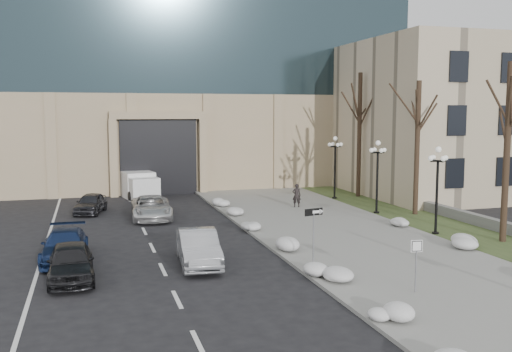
# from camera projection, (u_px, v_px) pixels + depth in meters

# --- Properties ---
(ground) EXTENTS (160.00, 160.00, 0.00)m
(ground) POSITION_uv_depth(u_px,v_px,m) (438.00, 345.00, 16.14)
(ground) COLOR black
(ground) RESTS_ON ground
(sidewalk) EXTENTS (9.00, 40.00, 0.12)m
(sidewalk) POSITION_uv_depth(u_px,v_px,m) (341.00, 234.00, 30.46)
(sidewalk) COLOR gray
(sidewalk) RESTS_ON ground
(curb) EXTENTS (0.30, 40.00, 0.14)m
(curb) POSITION_uv_depth(u_px,v_px,m) (261.00, 239.00, 29.19)
(curb) COLOR gray
(curb) RESTS_ON ground
(grass_strip) EXTENTS (4.00, 40.00, 0.10)m
(grass_strip) POSITION_uv_depth(u_px,v_px,m) (446.00, 227.00, 32.29)
(grass_strip) COLOR #344623
(grass_strip) RESTS_ON ground
(stone_wall) EXTENTS (0.50, 30.00, 0.70)m
(stone_wall) POSITION_uv_depth(u_px,v_px,m) (455.00, 214.00, 34.72)
(stone_wall) COLOR slate
(stone_wall) RESTS_ON ground
(classical_building) EXTENTS (22.00, 18.12, 12.00)m
(classical_building) POSITION_uv_depth(u_px,v_px,m) (472.00, 118.00, 48.32)
(classical_building) COLOR #C5B294
(classical_building) RESTS_ON ground
(car_a) EXTENTS (1.83, 4.34, 1.47)m
(car_a) POSITION_uv_depth(u_px,v_px,m) (71.00, 262.00, 22.26)
(car_a) COLOR black
(car_a) RESTS_ON ground
(car_b) EXTENTS (1.92, 4.68, 1.51)m
(car_b) POSITION_uv_depth(u_px,v_px,m) (198.00, 248.00, 24.47)
(car_b) COLOR #A8ABB0
(car_b) RESTS_ON ground
(car_c) EXTENTS (2.07, 4.74, 1.36)m
(car_c) POSITION_uv_depth(u_px,v_px,m) (65.00, 245.00, 25.23)
(car_c) COLOR navy
(car_c) RESTS_ON ground
(car_d) EXTENTS (2.60, 5.20, 1.41)m
(car_d) POSITION_uv_depth(u_px,v_px,m) (151.00, 208.00, 35.03)
(car_d) COLOR silver
(car_d) RESTS_ON ground
(car_e) EXTENTS (2.48, 4.11, 1.31)m
(car_e) POSITION_uv_depth(u_px,v_px,m) (91.00, 203.00, 36.99)
(car_e) COLOR #303035
(car_e) RESTS_ON ground
(pedestrian) EXTENTS (0.66, 0.51, 1.60)m
(pedestrian) POSITION_uv_depth(u_px,v_px,m) (297.00, 195.00, 38.64)
(pedestrian) COLOR black
(pedestrian) RESTS_ON sidewalk
(box_truck) EXTENTS (3.20, 6.52, 1.98)m
(box_truck) POSITION_uv_depth(u_px,v_px,m) (136.00, 184.00, 44.51)
(box_truck) COLOR silver
(box_truck) RESTS_ON ground
(one_way_sign) EXTENTS (0.94, 0.32, 2.51)m
(one_way_sign) POSITION_uv_depth(u_px,v_px,m) (317.00, 218.00, 24.15)
(one_way_sign) COLOR slate
(one_way_sign) RESTS_ON ground
(keep_sign) EXTENTS (0.44, 0.10, 2.03)m
(keep_sign) POSITION_uv_depth(u_px,v_px,m) (416.00, 255.00, 20.33)
(keep_sign) COLOR slate
(keep_sign) RESTS_ON ground
(snow_clump_b) EXTENTS (1.10, 1.60, 0.36)m
(snow_clump_b) POSITION_uv_depth(u_px,v_px,m) (389.00, 313.00, 17.85)
(snow_clump_b) COLOR silver
(snow_clump_b) RESTS_ON sidewalk
(snow_clump_c) EXTENTS (1.10, 1.60, 0.36)m
(snow_clump_c) POSITION_uv_depth(u_px,v_px,m) (325.00, 274.00, 22.17)
(snow_clump_c) COLOR silver
(snow_clump_c) RESTS_ON sidewalk
(snow_clump_d) EXTENTS (1.10, 1.60, 0.36)m
(snow_clump_d) POSITION_uv_depth(u_px,v_px,m) (290.00, 246.00, 26.72)
(snow_clump_d) COLOR silver
(snow_clump_d) RESTS_ON sidewalk
(snow_clump_e) EXTENTS (1.10, 1.60, 0.36)m
(snow_clump_e) POSITION_uv_depth(u_px,v_px,m) (256.00, 227.00, 31.20)
(snow_clump_e) COLOR silver
(snow_clump_e) RESTS_ON sidewalk
(snow_clump_f) EXTENTS (1.10, 1.60, 0.36)m
(snow_clump_f) POSITION_uv_depth(u_px,v_px,m) (237.00, 212.00, 35.82)
(snow_clump_f) COLOR silver
(snow_clump_f) RESTS_ON sidewalk
(snow_clump_g) EXTENTS (1.10, 1.60, 0.36)m
(snow_clump_g) POSITION_uv_depth(u_px,v_px,m) (223.00, 203.00, 39.37)
(snow_clump_g) COLOR silver
(snow_clump_g) RESTS_ON sidewalk
(snow_clump_i) EXTENTS (1.10, 1.60, 0.36)m
(snow_clump_i) POSITION_uv_depth(u_px,v_px,m) (462.00, 245.00, 26.96)
(snow_clump_i) COLOR silver
(snow_clump_i) RESTS_ON sidewalk
(snow_clump_j) EXTENTS (1.10, 1.60, 0.36)m
(snow_clump_j) POSITION_uv_depth(u_px,v_px,m) (400.00, 222.00, 32.44)
(snow_clump_j) COLOR silver
(snow_clump_j) RESTS_ON sidewalk
(lamppost_b) EXTENTS (1.18, 1.18, 4.76)m
(lamppost_b) POSITION_uv_depth(u_px,v_px,m) (437.00, 178.00, 30.04)
(lamppost_b) COLOR black
(lamppost_b) RESTS_ON ground
(lamppost_c) EXTENTS (1.18, 1.18, 4.76)m
(lamppost_c) POSITION_uv_depth(u_px,v_px,m) (377.00, 167.00, 36.24)
(lamppost_c) COLOR black
(lamppost_c) RESTS_ON ground
(lamppost_d) EXTENTS (1.18, 1.18, 4.76)m
(lamppost_d) POSITION_uv_depth(u_px,v_px,m) (335.00, 159.00, 42.43)
(lamppost_d) COLOR black
(lamppost_d) RESTS_ON ground
(tree_near) EXTENTS (3.20, 3.20, 9.00)m
(tree_near) POSITION_uv_depth(u_px,v_px,m) (508.00, 127.00, 27.97)
(tree_near) COLOR black
(tree_near) RESTS_ON ground
(tree_mid) EXTENTS (3.20, 3.20, 8.50)m
(tree_mid) POSITION_uv_depth(u_px,v_px,m) (418.00, 129.00, 35.63)
(tree_mid) COLOR black
(tree_mid) RESTS_ON ground
(tree_far) EXTENTS (3.20, 3.20, 9.50)m
(tree_far) POSITION_uv_depth(u_px,v_px,m) (360.00, 117.00, 43.18)
(tree_far) COLOR black
(tree_far) RESTS_ON ground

